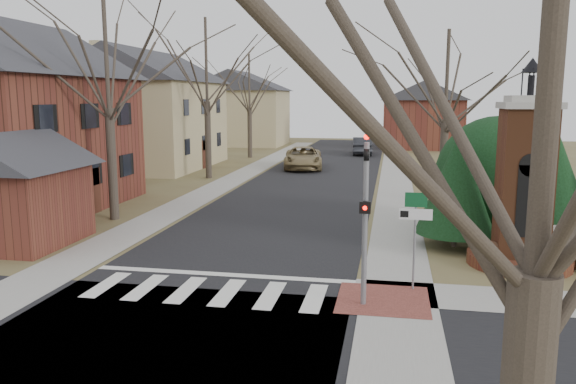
% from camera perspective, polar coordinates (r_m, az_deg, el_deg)
% --- Properties ---
extents(ground, '(120.00, 120.00, 0.00)m').
position_cam_1_polar(ground, '(15.17, -9.24, -10.95)').
color(ground, brown).
rests_on(ground, ground).
extents(main_street, '(8.00, 70.00, 0.01)m').
position_cam_1_polar(main_street, '(36.07, 2.58, 1.16)').
color(main_street, black).
rests_on(main_street, ground).
extents(cross_street, '(120.00, 8.00, 0.01)m').
position_cam_1_polar(cross_street, '(12.61, -13.99, -15.50)').
color(cross_street, black).
rests_on(cross_street, ground).
extents(crosswalk_zone, '(8.00, 2.20, 0.02)m').
position_cam_1_polar(crosswalk_zone, '(15.87, -8.26, -9.95)').
color(crosswalk_zone, silver).
rests_on(crosswalk_zone, ground).
extents(stop_bar, '(8.00, 0.35, 0.02)m').
position_cam_1_polar(stop_bar, '(17.22, -6.64, -8.33)').
color(stop_bar, silver).
rests_on(stop_bar, ground).
extents(sidewalk_right_main, '(2.00, 60.00, 0.02)m').
position_cam_1_polar(sidewalk_right_main, '(35.73, 10.86, 0.93)').
color(sidewalk_right_main, gray).
rests_on(sidewalk_right_main, ground).
extents(sidewalk_left, '(2.00, 60.00, 0.02)m').
position_cam_1_polar(sidewalk_left, '(37.14, -5.40, 1.38)').
color(sidewalk_left, gray).
rests_on(sidewalk_left, ground).
extents(curb_apron, '(2.40, 2.40, 0.02)m').
position_cam_1_polar(curb_apron, '(15.28, 9.63, -10.76)').
color(curb_apron, brown).
rests_on(curb_apron, ground).
extents(traffic_signal_pole, '(0.28, 0.41, 4.50)m').
position_cam_1_polar(traffic_signal_pole, '(14.19, 7.87, -1.49)').
color(traffic_signal_pole, slate).
rests_on(traffic_signal_pole, ground).
extents(sign_post, '(0.90, 0.07, 2.75)m').
position_cam_1_polar(sign_post, '(15.70, 12.78, -2.94)').
color(sign_post, slate).
rests_on(sign_post, ground).
extents(brick_gate_monument, '(3.20, 3.20, 6.47)m').
position_cam_1_polar(brick_gate_monument, '(19.04, 22.76, -0.61)').
color(brick_gate_monument, brown).
rests_on(brick_gate_monument, ground).
extents(house_brick_left, '(9.80, 11.80, 9.42)m').
position_cam_1_polar(house_brick_left, '(29.42, -27.24, 7.32)').
color(house_brick_left, brown).
rests_on(house_brick_left, ground).
extents(house_stucco_left, '(9.80, 12.80, 9.28)m').
position_cam_1_polar(house_stucco_left, '(44.34, -14.18, 8.41)').
color(house_stucco_left, tan).
rests_on(house_stucco_left, ground).
extents(garage_left, '(4.80, 4.80, 4.29)m').
position_cam_1_polar(garage_left, '(22.53, -26.20, 0.81)').
color(garage_left, brown).
rests_on(garage_left, ground).
extents(house_distant_left, '(10.80, 8.80, 8.53)m').
position_cam_1_polar(house_distant_left, '(63.63, -4.96, 8.63)').
color(house_distant_left, tan).
rests_on(house_distant_left, ground).
extents(house_distant_right, '(8.80, 8.80, 7.30)m').
position_cam_1_polar(house_distant_right, '(61.44, 13.51, 7.81)').
color(house_distant_right, brown).
rests_on(house_distant_right, ground).
extents(evergreen_near, '(2.80, 2.80, 4.10)m').
position_cam_1_polar(evergreen_near, '(20.69, 16.76, 0.87)').
color(evergreen_near, '#473D33').
rests_on(evergreen_near, ground).
extents(evergreen_mid, '(3.40, 3.40, 4.70)m').
position_cam_1_polar(evergreen_mid, '(22.42, 24.88, 1.81)').
color(evergreen_mid, '#473D33').
rests_on(evergreen_mid, ground).
extents(evergreen_mass, '(4.80, 4.80, 4.80)m').
position_cam_1_polar(evergreen_mass, '(23.38, 20.51, 1.88)').
color(evergreen_mass, black).
rests_on(evergreen_mass, ground).
extents(bare_tree_0, '(8.05, 8.05, 11.15)m').
position_cam_1_polar(bare_tree_0, '(25.43, -18.07, 14.57)').
color(bare_tree_0, '#473D33').
rests_on(bare_tree_0, ground).
extents(bare_tree_1, '(8.40, 8.40, 11.64)m').
position_cam_1_polar(bare_tree_1, '(37.39, -8.33, 13.71)').
color(bare_tree_1, '#473D33').
rests_on(bare_tree_1, ground).
extents(bare_tree_2, '(7.35, 7.35, 10.19)m').
position_cam_1_polar(bare_tree_2, '(49.94, -3.96, 11.57)').
color(bare_tree_2, '#473D33').
rests_on(bare_tree_2, ground).
extents(bare_tree_3, '(7.00, 7.00, 9.70)m').
position_cam_1_polar(bare_tree_3, '(29.49, 15.90, 11.96)').
color(bare_tree_3, '#473D33').
rests_on(bare_tree_3, ground).
extents(pickup_truck, '(3.55, 6.23, 1.64)m').
position_cam_1_polar(pickup_truck, '(42.04, 1.55, 3.49)').
color(pickup_truck, olive).
rests_on(pickup_truck, ground).
extents(distant_car, '(2.11, 5.05, 1.62)m').
position_cam_1_polar(distant_car, '(53.09, 7.53, 4.68)').
color(distant_car, '#2B2D32').
rests_on(distant_car, ground).
extents(dry_shrub_left, '(0.84, 0.84, 0.84)m').
position_cam_1_polar(dry_shrub_left, '(18.86, 19.89, -5.96)').
color(dry_shrub_left, brown).
rests_on(dry_shrub_left, ground).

